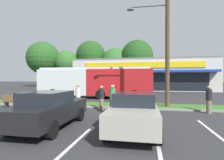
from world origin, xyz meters
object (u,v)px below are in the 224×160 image
utility_pole (165,32)px  car_3 (49,109)px  car_5 (81,88)px  car_1 (129,89)px  city_bus (95,82)px  pedestrian_by_pole (209,99)px  bus_stop_bench (13,101)px  car_4 (134,111)px  pedestrian_mid (112,100)px  pedestrian_near_bench (78,97)px  pedestrian_far (101,98)px

utility_pole → car_3: bearing=-131.4°
car_5 → car_3: bearing=106.1°
car_1 → city_bus: bearing=56.2°
car_3 → car_5: 17.02m
utility_pole → pedestrian_by_pole: utility_pole is taller
bus_stop_bench → car_4: 9.60m
car_3 → car_5: (-4.72, 16.35, -0.05)m
city_bus → pedestrian_mid: size_ratio=7.01×
car_3 → city_bus: bearing=6.4°
bus_stop_bench → pedestrian_by_pole: 12.92m
car_4 → pedestrian_mid: bearing=-154.2°
car_1 → car_3: size_ratio=1.10×
bus_stop_bench → pedestrian_mid: 7.41m
car_1 → car_3: car_3 is taller
utility_pole → car_5: (-10.14, 10.20, -4.68)m
bus_stop_bench → pedestrian_near_bench: 4.79m
car_4 → pedestrian_mid: (-1.42, 2.94, 0.10)m
car_1 → car_5: (-6.69, -0.00, 0.01)m
city_bus → pedestrian_near_bench: size_ratio=7.09×
car_1 → pedestrian_far: (-0.79, -11.90, 0.09)m
car_1 → pedestrian_near_bench: bearing=78.9°
pedestrian_mid → car_5: bearing=10.3°
pedestrian_near_bench → pedestrian_by_pole: bearing=153.8°
car_3 → pedestrian_far: pedestrian_far is taller
car_3 → car_4: 3.59m
pedestrian_by_pole → pedestrian_far: size_ratio=1.03×
city_bus → car_5: 6.04m
pedestrian_near_bench → pedestrian_mid: (2.56, -1.21, 0.01)m
bus_stop_bench → pedestrian_by_pole: (12.91, 0.38, 0.33)m
utility_pole → pedestrian_mid: utility_pole is taller
pedestrian_by_pole → car_4: bearing=-161.4°
car_5 → pedestrian_by_pole: pedestrian_by_pole is taller
car_4 → pedestrian_by_pole: (4.16, 4.31, 0.06)m
car_4 → car_5: car_4 is taller
car_4 → pedestrian_by_pole: 5.99m
car_1 → car_4: size_ratio=1.14×
pedestrian_by_pole → city_bus: bearing=114.8°
car_4 → pedestrian_near_bench: size_ratio=2.45×
city_bus → car_1: (3.26, 4.88, -1.04)m
car_3 → pedestrian_near_bench: pedestrian_near_bench is taller
pedestrian_near_bench → pedestrian_by_pole: (8.14, 0.17, -0.03)m
utility_pole → city_bus: utility_pole is taller
car_5 → pedestrian_near_bench: 12.78m
pedestrian_mid → pedestrian_far: bearing=19.2°
city_bus → car_5: (-3.42, 4.87, -1.03)m
utility_pole → car_3: utility_pole is taller
city_bus → car_3: 11.59m
pedestrian_near_bench → pedestrian_far: 1.58m
city_bus → car_4: (4.88, -11.30, -0.99)m
utility_pole → car_4: size_ratio=2.41×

